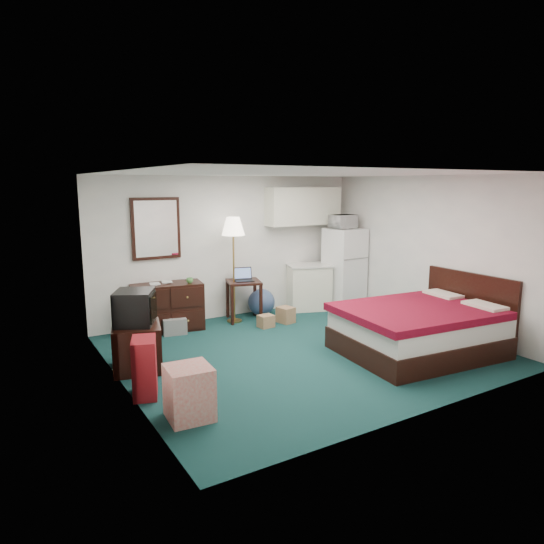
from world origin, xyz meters
TOP-DOWN VIEW (x-y plane):
  - floor at (0.00, 0.00)m, footprint 5.00×4.50m
  - ceiling at (0.00, 0.00)m, footprint 5.00×4.50m
  - walls at (0.00, 0.00)m, footprint 5.01×4.51m
  - mirror at (-1.35, 2.22)m, footprint 0.80×0.06m
  - upper_cabinets at (1.45, 2.08)m, footprint 1.50×0.35m
  - headboard at (2.46, -0.92)m, footprint 0.06×1.56m
  - dresser at (-1.29, 1.98)m, footprint 1.20×0.70m
  - floor_lamp at (-0.14, 1.85)m, footprint 0.42×0.42m
  - desk at (0.05, 1.84)m, footprint 0.70×0.70m
  - exercise_ball at (0.47, 1.96)m, footprint 0.55×0.55m
  - kitchen_counter at (1.48, 1.91)m, footprint 0.91×0.80m
  - fridge at (2.13, 1.66)m, footprint 0.66×0.66m
  - bed at (1.36, -0.92)m, footprint 2.21×1.80m
  - tv_stand at (-2.21, 0.51)m, footprint 0.74×0.78m
  - suitcase at (-2.35, -0.33)m, footprint 0.38×0.47m
  - retail_box at (-2.13, -1.09)m, footprint 0.47×0.47m
  - file_bin at (-1.28, 1.72)m, footprint 0.41×0.34m
  - cardboard_box_a at (0.16, 1.27)m, footprint 0.26×0.22m
  - cardboard_box_b at (0.59, 1.33)m, footprint 0.28×0.31m
  - laptop at (0.04, 1.80)m, footprint 0.38×0.33m
  - crt_tv at (-2.20, 0.55)m, footprint 0.66×0.67m
  - microwave at (2.03, 1.61)m, footprint 0.51×0.33m
  - book_a at (-1.55, 2.02)m, footprint 0.16×0.05m
  - book_b at (-1.34, 2.07)m, footprint 0.17×0.06m
  - mug at (-0.96, 1.81)m, footprint 0.12×0.10m

SIDE VIEW (x-z plane):
  - floor at x=0.00m, z-range -0.01..0.01m
  - cardboard_box_a at x=0.16m, z-range 0.00..0.21m
  - file_bin at x=-1.28m, z-range 0.00..0.26m
  - cardboard_box_b at x=0.59m, z-range 0.00..0.27m
  - exercise_ball at x=0.47m, z-range 0.00..0.49m
  - retail_box at x=-2.13m, z-range 0.00..0.55m
  - tv_stand at x=-2.21m, z-range 0.00..0.59m
  - bed at x=1.36m, z-range 0.00..0.66m
  - suitcase at x=-2.35m, z-range 0.00..0.67m
  - desk at x=0.05m, z-range 0.00..0.71m
  - dresser at x=-1.29m, z-range 0.00..0.77m
  - kitchen_counter at x=1.48m, z-range 0.00..0.83m
  - headboard at x=2.46m, z-range 0.05..1.05m
  - fridge at x=2.13m, z-range 0.00..1.53m
  - crt_tv at x=-2.20m, z-range 0.59..1.03m
  - laptop at x=0.04m, z-range 0.71..0.93m
  - mug at x=-0.96m, z-range 0.77..0.89m
  - book_a at x=-1.55m, z-range 0.77..0.99m
  - book_b at x=-1.34m, z-range 0.77..1.00m
  - floor_lamp at x=-0.14m, z-range 0.00..1.81m
  - walls at x=0.00m, z-range 0.00..2.50m
  - mirror at x=-1.35m, z-range 1.15..2.15m
  - microwave at x=2.03m, z-range 1.53..1.86m
  - upper_cabinets at x=1.45m, z-range 1.60..2.30m
  - ceiling at x=0.00m, z-range 2.50..2.50m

